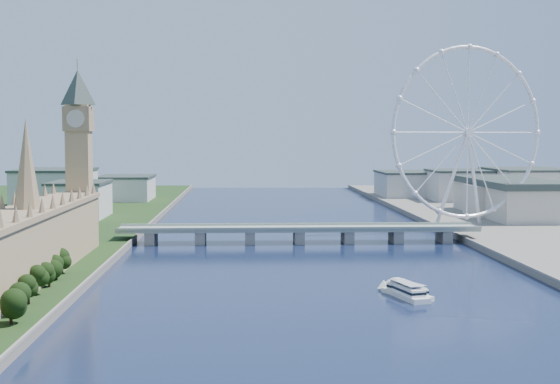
{
  "coord_description": "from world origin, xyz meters",
  "views": [
    {
      "loc": [
        -33.31,
        -173.37,
        64.39
      ],
      "look_at": [
        -15.68,
        210.0,
        37.55
      ],
      "focal_mm": 50.0,
      "sensor_mm": 36.0,
      "label": 1
    }
  ],
  "objects": [
    {
      "name": "city_skyline",
      "position": [
        39.22,
        560.08,
        16.96
      ],
      "size": [
        505.0,
        280.0,
        32.0
      ],
      "color": "beige",
      "rests_on": "ground"
    },
    {
      "name": "big_ben",
      "position": [
        -128.0,
        278.0,
        66.57
      ],
      "size": [
        20.02,
        20.02,
        110.0
      ],
      "color": "tan",
      "rests_on": "ground"
    },
    {
      "name": "parliament_range",
      "position": [
        -128.0,
        170.0,
        18.48
      ],
      "size": [
        24.0,
        200.0,
        70.0
      ],
      "color": "tan",
      "rests_on": "ground"
    },
    {
      "name": "london_eye",
      "position": [
        119.98,
        355.08,
        67.52
      ],
      "size": [
        113.6,
        39.12,
        124.3
      ],
      "color": "silver",
      "rests_on": "ground"
    },
    {
      "name": "county_hall",
      "position": [
        175.0,
        430.0,
        0.0
      ],
      "size": [
        54.0,
        144.0,
        35.0
      ],
      "primitive_type": null,
      "color": "beige",
      "rests_on": "ground"
    },
    {
      "name": "tour_boat_near",
      "position": [
        32.48,
        135.56,
        0.0
      ],
      "size": [
        19.41,
        28.7,
        6.28
      ],
      "primitive_type": null,
      "rotation": [
        0.0,
        0.0,
        0.47
      ],
      "color": "white",
      "rests_on": "ground"
    },
    {
      "name": "tour_boat_far",
      "position": [
        31.89,
        133.74,
        0.0
      ],
      "size": [
        15.38,
        31.15,
        6.67
      ],
      "primitive_type": null,
      "rotation": [
        0.0,
        0.0,
        0.27
      ],
      "color": "white",
      "rests_on": "ground"
    },
    {
      "name": "westminster_bridge",
      "position": [
        0.0,
        300.0,
        6.63
      ],
      "size": [
        220.0,
        22.0,
        9.5
      ],
      "color": "gray",
      "rests_on": "ground"
    }
  ]
}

